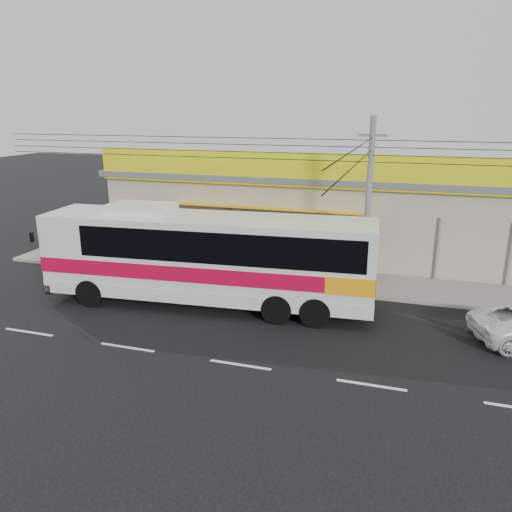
% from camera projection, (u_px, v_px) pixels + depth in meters
% --- Properties ---
extents(ground, '(120.00, 120.00, 0.00)m').
position_uv_depth(ground, '(263.00, 332.00, 17.83)').
color(ground, black).
rests_on(ground, ground).
extents(sidewalk, '(30.00, 3.20, 0.15)m').
position_uv_depth(sidewalk, '(299.00, 278.00, 23.30)').
color(sidewalk, gray).
rests_on(sidewalk, ground).
extents(lane_markings, '(50.00, 0.12, 0.01)m').
position_uv_depth(lane_markings, '(240.00, 365.00, 15.54)').
color(lane_markings, silver).
rests_on(lane_markings, ground).
extents(storefront_building, '(22.60, 9.20, 5.70)m').
position_uv_depth(storefront_building, '(322.00, 209.00, 27.74)').
color(storefront_building, '#AA9E89').
rests_on(storefront_building, ground).
extents(coach_bus, '(13.28, 3.79, 4.04)m').
position_uv_depth(coach_bus, '(212.00, 254.00, 19.70)').
color(coach_bus, silver).
rests_on(coach_bus, ground).
extents(motorbike_red, '(2.05, 1.07, 1.02)m').
position_uv_depth(motorbike_red, '(203.00, 257.00, 24.52)').
color(motorbike_red, maroon).
rests_on(motorbike_red, sidewalk).
extents(motorbike_dark, '(2.00, 1.38, 1.18)m').
position_uv_depth(motorbike_dark, '(137.00, 258.00, 24.13)').
color(motorbike_dark, black).
rests_on(motorbike_dark, sidewalk).
extents(utility_pole, '(34.00, 14.00, 7.43)m').
position_uv_depth(utility_pole, '(372.00, 150.00, 19.29)').
color(utility_pole, '#5C5B59').
rests_on(utility_pole, ground).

